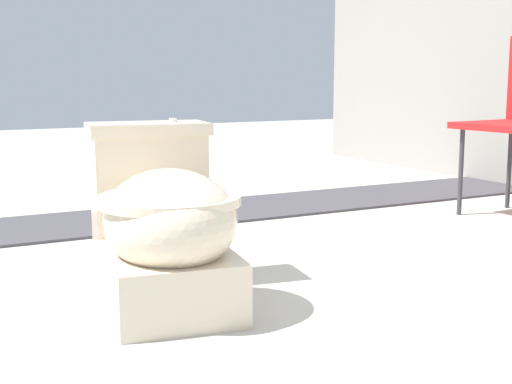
# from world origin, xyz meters

# --- Properties ---
(ground_plane) EXTENTS (14.00, 14.00, 0.00)m
(ground_plane) POSITION_xyz_m (0.00, 0.00, 0.00)
(ground_plane) COLOR #B7B2A8
(gravel_strip) EXTENTS (0.56, 8.00, 0.01)m
(gravel_strip) POSITION_xyz_m (-1.20, 0.50, 0.01)
(gravel_strip) COLOR #423F44
(gravel_strip) RESTS_ON ground
(toilet) EXTENTS (0.68, 0.47, 0.52)m
(toilet) POSITION_xyz_m (-0.02, 0.23, 0.22)
(toilet) COLOR beige
(toilet) RESTS_ON ground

